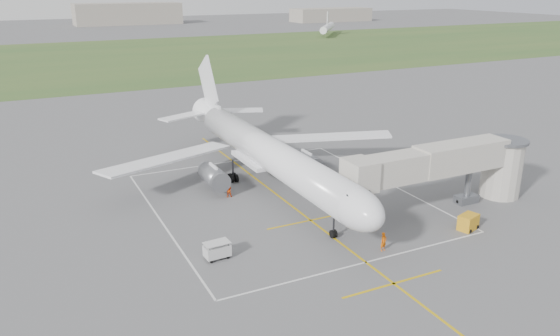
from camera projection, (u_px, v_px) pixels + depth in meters
name	position (u px, v px, depth m)	size (l,w,h in m)	color
ground	(270.00, 189.00, 65.13)	(700.00, 700.00, 0.00)	#535355
grass_strip	(98.00, 59.00, 175.55)	(700.00, 120.00, 0.02)	#335425
apron_markings	(292.00, 206.00, 60.19)	(28.20, 60.00, 0.01)	#C59C0B
airliner	(267.00, 152.00, 64.35)	(38.93, 46.75, 13.52)	white
jet_bridge	(455.00, 165.00, 58.70)	(23.40, 5.00, 7.20)	#AEA99D
gpu_unit	(468.00, 222.00, 54.35)	(2.38, 1.96, 1.55)	orange
baggage_cart	(217.00, 250.00, 48.59)	(2.35, 1.50, 1.57)	silver
ramp_worker_nose	(384.00, 242.00, 49.96)	(0.66, 0.44, 1.82)	#DF5A07
ramp_worker_wing	(228.00, 190.00, 62.57)	(0.82, 0.64, 1.70)	#DE3D07
distant_hangars	(24.00, 19.00, 281.98)	(345.00, 49.00, 12.00)	gray
distant_aircraft	(101.00, 39.00, 202.67)	(228.12, 41.91, 8.85)	white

